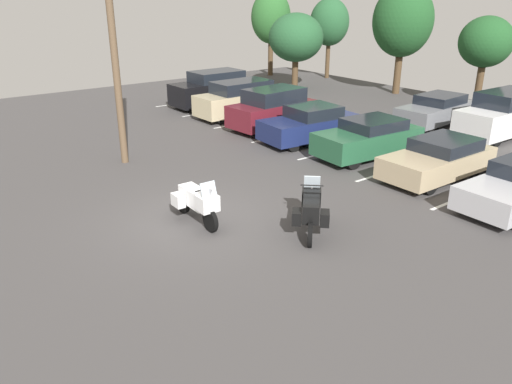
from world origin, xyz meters
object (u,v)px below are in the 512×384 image
Objects in this scene: motorcycle_second at (311,209)px; car_green at (368,138)px; motorcycle_touring at (197,201)px; utility_pole at (112,29)px; car_far_white at (503,114)px; car_champagne at (238,99)px; car_tan at (439,159)px; car_black at (212,89)px; car_maroon at (272,109)px; car_navy at (311,124)px; car_far_grey at (436,110)px.

motorcycle_second is 0.37× the size of car_green.
utility_pole is at bearing 174.70° from motorcycle_touring.
motorcycle_touring is 15.53m from car_far_white.
car_champagne is 11.63m from car_tan.
motorcycle_touring is at bearing -137.52° from motorcycle_second.
car_far_white is (13.10, 6.88, 0.02)m from car_black.
motorcycle_second is at bearing -33.49° from car_maroon.
motorcycle_touring is at bearing -101.94° from car_tan.
car_green is 7.23m from car_far_white.
car_black is 1.01× the size of car_green.
car_navy is (-4.22, 8.19, 0.07)m from motorcycle_touring.
car_far_white is at bearing 35.58° from car_champagne.
car_champagne reaches higher than motorcycle_touring.
car_tan is (-0.51, 6.45, 0.00)m from motorcycle_second.
car_green is at bearing -0.89° from car_black.
car_black is 11.93m from car_far_grey.
car_champagne is 0.46× the size of utility_pole.
car_maroon is 2.70m from car_navy.
car_navy reaches higher than car_green.
motorcycle_second is at bearing -85.50° from car_tan.
utility_pole is at bearing -104.11° from car_far_grey.
motorcycle_touring is at bearing -91.05° from car_far_white.
utility_pole reaches higher than car_navy.
motorcycle_touring is 10.76m from car_maroon.
car_far_white reaches higher than car_far_grey.
utility_pole reaches higher than car_maroon.
car_navy is at bearing -102.46° from car_far_grey.
motorcycle_touring is 9.22m from car_navy.
car_far_white is (1.54, 7.06, 0.23)m from car_green.
car_green is 6.69m from car_far_grey.
car_green is 0.92× the size of car_far_white.
car_far_grey reaches higher than car_tan.
motorcycle_touring is 0.24× the size of utility_pole.
motorcycle_touring is at bearing -34.01° from car_black.
car_green is at bearing -77.38° from car_far_grey.
car_maroon is 8.61m from utility_pole.
car_far_white is at bearing 98.64° from motorcycle_second.
motorcycle_second is 0.37× the size of car_tan.
car_tan is (8.73, 0.34, -0.26)m from car_maroon.
car_navy is (-6.54, 6.07, 0.08)m from motorcycle_second.
car_navy is at bearing 117.25° from motorcycle_touring.
car_black is 1.02× the size of car_tan.
car_maroon reaches higher than motorcycle_second.
car_maroon is (2.90, -0.06, 0.01)m from car_champagne.
car_navy is at bearing -174.76° from car_green.
car_maroon is 0.99× the size of car_tan.
car_maroon is 5.67m from car_green.
car_champagne is 8.56m from car_green.
car_champagne reaches higher than car_navy.
car_far_white reaches higher than motorcycle_second.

